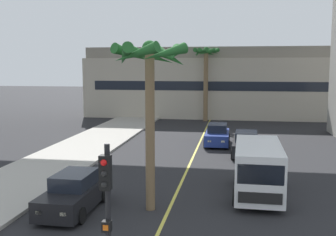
{
  "coord_description": "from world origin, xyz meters",
  "views": [
    {
      "loc": [
        2.55,
        -1.81,
        5.86
      ],
      "look_at": [
        0.0,
        14.0,
        3.82
      ],
      "focal_mm": 44.0,
      "sensor_mm": 36.0,
      "label": 1
    }
  ],
  "objects_px": {
    "car_queue_front": "(74,193)",
    "traffic_light_median_near": "(107,212)",
    "car_queue_second": "(217,135)",
    "delivery_van": "(258,168)",
    "palm_tree_near_median": "(150,73)",
    "car_queue_third": "(246,145)",
    "palm_tree_mid_median": "(206,64)"
  },
  "relations": [
    {
      "from": "car_queue_front",
      "to": "traffic_light_median_near",
      "type": "bearing_deg",
      "value": -62.53
    },
    {
      "from": "car_queue_second",
      "to": "delivery_van",
      "type": "distance_m",
      "value": 12.19
    },
    {
      "from": "car_queue_front",
      "to": "car_queue_second",
      "type": "distance_m",
      "value": 15.96
    },
    {
      "from": "car_queue_front",
      "to": "car_queue_second",
      "type": "relative_size",
      "value": 1.01
    },
    {
      "from": "traffic_light_median_near",
      "to": "palm_tree_near_median",
      "type": "bearing_deg",
      "value": 94.6
    },
    {
      "from": "car_queue_front",
      "to": "car_queue_third",
      "type": "height_order",
      "value": "same"
    },
    {
      "from": "palm_tree_mid_median",
      "to": "car_queue_front",
      "type": "bearing_deg",
      "value": -96.72
    },
    {
      "from": "traffic_light_median_near",
      "to": "car_queue_front",
      "type": "bearing_deg",
      "value": 117.47
    },
    {
      "from": "car_queue_third",
      "to": "palm_tree_mid_median",
      "type": "xyz_separation_m",
      "value": [
        -3.84,
        16.55,
        5.35
      ]
    },
    {
      "from": "delivery_van",
      "to": "traffic_light_median_near",
      "type": "xyz_separation_m",
      "value": [
        -3.8,
        -10.2,
        1.43
      ]
    },
    {
      "from": "car_queue_second",
      "to": "car_queue_third",
      "type": "distance_m",
      "value": 3.94
    },
    {
      "from": "palm_tree_near_median",
      "to": "traffic_light_median_near",
      "type": "bearing_deg",
      "value": -85.4
    },
    {
      "from": "palm_tree_near_median",
      "to": "car_queue_second",
      "type": "bearing_deg",
      "value": 81.71
    },
    {
      "from": "delivery_van",
      "to": "palm_tree_mid_median",
      "type": "relative_size",
      "value": 0.68
    },
    {
      "from": "palm_tree_near_median",
      "to": "delivery_van",
      "type": "bearing_deg",
      "value": 29.41
    },
    {
      "from": "car_queue_third",
      "to": "palm_tree_near_median",
      "type": "relative_size",
      "value": 0.61
    },
    {
      "from": "delivery_van",
      "to": "car_queue_third",
      "type": "bearing_deg",
      "value": 91.97
    },
    {
      "from": "car_queue_third",
      "to": "palm_tree_near_median",
      "type": "height_order",
      "value": "palm_tree_near_median"
    },
    {
      "from": "car_queue_second",
      "to": "palm_tree_mid_median",
      "type": "bearing_deg",
      "value": 97.86
    },
    {
      "from": "car_queue_third",
      "to": "traffic_light_median_near",
      "type": "xyz_separation_m",
      "value": [
        -3.5,
        -18.77,
        1.99
      ]
    },
    {
      "from": "car_queue_third",
      "to": "traffic_light_median_near",
      "type": "height_order",
      "value": "traffic_light_median_near"
    },
    {
      "from": "car_queue_third",
      "to": "car_queue_front",
      "type": "bearing_deg",
      "value": -121.46
    },
    {
      "from": "palm_tree_mid_median",
      "to": "car_queue_second",
      "type": "bearing_deg",
      "value": -82.14
    },
    {
      "from": "car_queue_second",
      "to": "car_queue_third",
      "type": "xyz_separation_m",
      "value": [
        2.02,
        -3.38,
        0.0
      ]
    },
    {
      "from": "car_queue_third",
      "to": "delivery_van",
      "type": "height_order",
      "value": "delivery_van"
    },
    {
      "from": "delivery_van",
      "to": "palm_tree_near_median",
      "type": "relative_size",
      "value": 0.77
    },
    {
      "from": "car_queue_front",
      "to": "palm_tree_near_median",
      "type": "relative_size",
      "value": 0.6
    },
    {
      "from": "car_queue_second",
      "to": "palm_tree_near_median",
      "type": "height_order",
      "value": "palm_tree_near_median"
    },
    {
      "from": "delivery_van",
      "to": "car_queue_front",
      "type": "bearing_deg",
      "value": -157.11
    },
    {
      "from": "traffic_light_median_near",
      "to": "palm_tree_near_median",
      "type": "relative_size",
      "value": 0.61
    },
    {
      "from": "car_queue_second",
      "to": "palm_tree_mid_median",
      "type": "xyz_separation_m",
      "value": [
        -1.82,
        13.17,
        5.35
      ]
    },
    {
      "from": "car_queue_front",
      "to": "delivery_van",
      "type": "bearing_deg",
      "value": 22.89
    }
  ]
}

